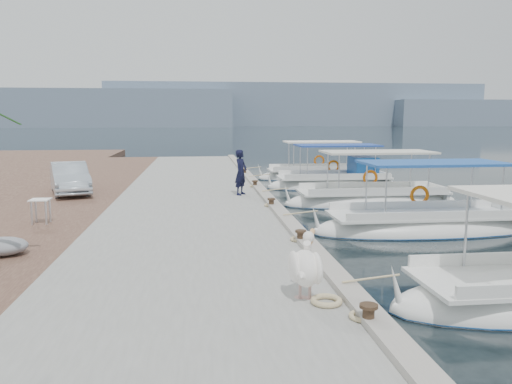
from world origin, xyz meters
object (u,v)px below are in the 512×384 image
Objects in this scene: fisherman at (241,172)px; parked_car at (70,178)px; pelican at (306,266)px; fishing_caique_c at (372,202)px; fishing_caique_b at (424,228)px; fishing_caique_d at (335,184)px; fishing_caique_e at (318,177)px.

parked_car is at bearing 111.67° from fisherman.
pelican is 14.76m from parked_car.
fisherman is 0.47× the size of parked_car.
fishing_caique_c is 4.08× the size of fisherman.
fisherman is (-5.41, 5.13, 1.29)m from fishing_caique_b.
fishing_caique_d is at bearing 91.44° from fishing_caique_c.
fisherman reaches higher than fishing_caique_e.
pelican is 0.77× the size of fisherman.
fishing_caique_c is at bearing -59.67° from fisherman.
fisherman reaches higher than pelican.
fisherman reaches higher than parked_car.
fishing_caique_d is at bearing 72.73° from pelican.
parked_car is (-6.96, 1.17, -0.28)m from fisherman.
parked_car is at bearing 118.58° from pelican.
fisherman is 7.06m from parked_car.
fisherman is (-5.34, -5.06, 1.22)m from fishing_caique_d.
fishing_caique_e is (-0.06, 13.98, 0.00)m from fishing_caique_b.
fishing_caique_c is 12.53m from parked_car.
fishing_caique_d and fishing_caique_e have the same top height.
fishing_caique_c is 5.15m from fishing_caique_d.
fishing_caique_e is at bearing 90.75° from fishing_caique_c.
fishing_caique_e is 1.86× the size of parked_car.
parked_car is (-12.37, 6.30, 1.01)m from fishing_caique_b.
fishing_caique_d is 4.94× the size of pelican.
pelican is at bearing -107.27° from fishing_caique_d.
parked_car is at bearing 153.02° from fishing_caique_b.
fishing_caique_b is at bearing 51.43° from pelican.
fishing_caique_c reaches higher than parked_car.
fishing_caique_c is at bearing -89.25° from fishing_caique_e.
fishing_caique_b and fishing_caique_c have the same top height.
fishing_caique_b is 1.05× the size of fishing_caique_d.
fishing_caique_e is at bearing 0.11° from fisherman.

